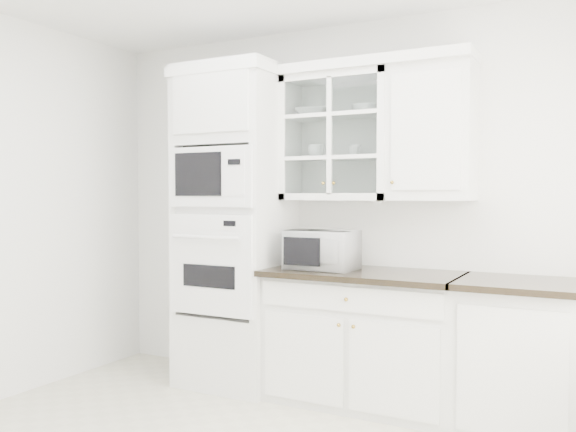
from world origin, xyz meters
The scene contains 12 objects.
room_shell centered at (0.00, 0.43, 1.78)m, with size 4.00×3.50×2.70m.
oven_column centered at (-0.75, 1.42, 1.20)m, with size 0.76×0.68×2.40m.
base_cabinet_run centered at (0.28, 1.45, 0.46)m, with size 1.32×0.67×0.92m.
extra_base_cabinet centered at (1.28, 1.45, 0.46)m, with size 0.72×0.67×0.92m.
upper_cabinet_glass centered at (0.03, 1.58, 1.85)m, with size 0.80×0.33×0.90m.
upper_cabinet_solid centered at (0.71, 1.58, 1.85)m, with size 0.55×0.33×0.90m, color white.
crown_molding centered at (-0.07, 1.56, 2.33)m, with size 2.14×0.38×0.07m, color white.
countertop_microwave centered at (-0.01, 1.40, 1.06)m, with size 0.47×0.39×0.27m, color white.
bowl_a centered at (-0.18, 1.58, 2.04)m, with size 0.24×0.24×0.06m, color white.
bowl_b centered at (0.23, 1.59, 2.04)m, with size 0.19×0.19×0.06m, color white.
cup_a centered at (-0.14, 1.57, 1.76)m, with size 0.12×0.12×0.09m, color white.
cup_b centered at (0.15, 1.59, 1.75)m, with size 0.09×0.09×0.09m, color white.
Camera 1 is at (1.76, -2.46, 1.44)m, focal length 38.00 mm.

